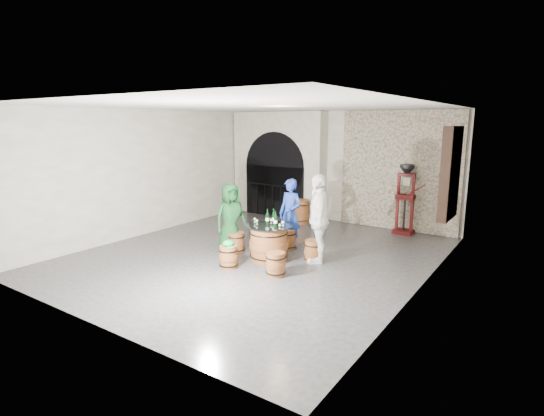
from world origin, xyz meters
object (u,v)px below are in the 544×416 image
Objects in this scene: wine_bottle_left at (267,218)px; wine_bottle_right at (274,218)px; barrel_stool_near_left at (228,257)px; person_blue at (290,214)px; barrel_stool_far at (288,239)px; barrel_stool_right at (313,251)px; side_barrel at (301,212)px; wine_bottle_center at (276,220)px; corking_press at (406,194)px; barrel_stool_near_right at (276,264)px; person_green at (231,218)px; barrel_table at (269,243)px; barrel_stool_left at (236,242)px; person_white at (318,219)px.

wine_bottle_left is 0.13m from wine_bottle_right.
person_blue is at bearing 81.32° from barrel_stool_near_left.
barrel_stool_right is (0.92, -0.48, 0.00)m from barrel_stool_far.
wine_bottle_center is at bearing -68.17° from side_barrel.
corking_press is at bearing 58.34° from barrel_stool_far.
barrel_stool_far and barrel_stool_right have the same top height.
barrel_stool_near_right is 4.70m from corking_press.
wine_bottle_center is (-0.46, 0.68, 0.67)m from barrel_stool_near_right.
barrel_stool_near_left is at bearing -113.50° from corking_press.
barrel_stool_right is at bearing 19.15° from wine_bottle_right.
barrel_stool_far is at bearing 90.83° from wine_bottle_left.
wine_bottle_right is (1.10, 0.09, 0.12)m from person_green.
wine_bottle_left is at bearing -158.12° from barrel_stool_right.
person_blue is at bearing 113.28° from barrel_stool_near_right.
barrel_stool_left is at bearing 175.83° from barrel_table.
barrel_stool_near_right is 1.00× the size of barrel_stool_near_left.
person_blue reaches higher than barrel_stool_near_right.
barrel_table is 3.05× the size of wine_bottle_right.
wine_bottle_right is at bearing -69.57° from side_barrel.
barrel_table is 3.05× the size of wine_bottle_left.
barrel_stool_far is 1.41× the size of wine_bottle_center.
barrel_stool_far is 0.67× the size of side_barrel.
wine_bottle_right reaches higher than barrel_stool_near_left.
person_white is (1.31, 1.34, 0.70)m from barrel_stool_near_left.
person_blue is 1.16m from person_white.
barrel_table is 0.53m from wine_bottle_left.
person_green reaches higher than barrel_stool_far.
barrel_stool_right is 0.25× the size of corking_press.
person_green is (-0.69, 0.92, 0.55)m from barrel_stool_near_left.
wine_bottle_left reaches higher than side_barrel.
barrel_table is 0.55× the size of corking_press.
barrel_stool_near_left is 1.27m from person_green.
side_barrel is at bearing 113.86° from barrel_stool_far.
corking_press reaches higher than person_green.
barrel_stool_near_left is 1.41× the size of wine_bottle_right.
barrel_stool_far is 1.41× the size of wine_bottle_left.
person_blue is (-0.01, 0.12, 0.58)m from barrel_stool_far.
barrel_stool_left is 1.08m from wine_bottle_left.
person_blue reaches higher than barrel_stool_right.
corking_press is at bearing 137.85° from person_white.
corking_press is at bearing 75.63° from barrel_stool_right.
barrel_stool_right is 0.28× the size of person_blue.
wine_bottle_right is (0.02, 0.17, 0.52)m from barrel_table.
barrel_stool_left is 1.41× the size of wine_bottle_right.
barrel_stool_left is at bearing 154.24° from barrel_stool_near_right.
side_barrel is at bearing 100.33° from barrel_stool_near_left.
person_green reaches higher than wine_bottle_right.
barrel_stool_right is at bearing -26.54° from person_blue.
wine_bottle_center is (0.26, -0.09, 0.00)m from wine_bottle_left.
barrel_stool_right is 1.78m from barrel_stool_near_left.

